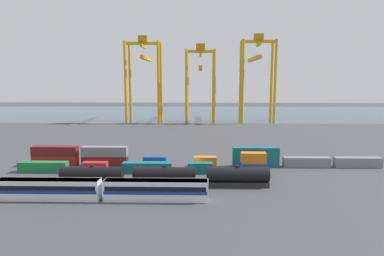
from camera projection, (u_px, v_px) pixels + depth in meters
ground_plane at (197, 140)px, 127.40m from camera, size 420.00×420.00×0.00m
harbour_water at (198, 113)px, 230.71m from camera, size 400.00×110.00×0.01m
passenger_train at (102, 189)px, 64.29m from camera, size 40.56×3.14×3.90m
freight_tank_row at (165, 176)px, 72.67m from camera, size 44.98×3.05×4.51m
shipping_container_0 at (43, 167)px, 83.65m from camera, size 12.10×2.44×2.60m
shipping_container_1 at (95, 167)px, 83.36m from camera, size 6.04×2.44×2.60m
shipping_container_2 at (147, 167)px, 83.07m from camera, size 12.10×2.44×2.60m
shipping_container_3 at (200, 168)px, 82.78m from camera, size 6.04×2.44×2.60m
shipping_container_4 at (253, 168)px, 82.49m from camera, size 6.04×2.44×2.60m
shipping_container_5 at (253, 158)px, 82.11m from camera, size 6.04×2.44×2.60m
shipping_container_6 at (55, 161)px, 90.05m from camera, size 12.10×2.44×2.60m
shipping_container_7 at (55, 151)px, 89.68m from camera, size 12.10×2.44×2.60m
shipping_container_8 at (105, 161)px, 89.75m from camera, size 12.10×2.44×2.60m
shipping_container_9 at (105, 151)px, 89.38m from camera, size 12.10×2.44×2.60m
shipping_container_10 at (155, 161)px, 89.45m from camera, size 6.04×2.44×2.60m
shipping_container_11 at (205, 161)px, 89.15m from camera, size 6.04×2.44×2.60m
shipping_container_12 at (255, 162)px, 88.85m from camera, size 12.10×2.44×2.60m
shipping_container_13 at (256, 152)px, 88.48m from camera, size 12.10×2.44×2.60m
shipping_container_14 at (306, 162)px, 88.55m from camera, size 12.10×2.44×2.60m
shipping_container_15 at (358, 162)px, 88.25m from camera, size 12.10×2.44×2.60m
gantry_crane_west at (144, 70)px, 184.57m from camera, size 19.08×34.19×46.04m
gantry_crane_central at (200, 75)px, 185.13m from camera, size 16.31×37.61×41.76m
gantry_crane_east at (257, 69)px, 183.97m from camera, size 18.71×38.85×46.88m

